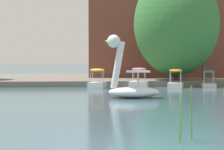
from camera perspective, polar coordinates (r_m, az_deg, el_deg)
The scene contains 11 objects.
ground_plane at distance 9.95m, azimuth 4.41°, elevation -9.24°, with size 694.08×694.08×0.00m, color #385966.
shore_bank_far at distance 42.48m, azimuth -2.54°, elevation -0.51°, with size 125.26×19.89×0.42m, color #6B665B.
swan_boat at distance 22.69m, azimuth 2.39°, elevation -1.03°, with size 2.96×1.77×3.31m.
pedal_boat_yellow at distance 30.98m, azimuth -1.95°, elevation -0.96°, with size 1.48×2.18×1.41m.
pedal_boat_pink at distance 31.69m, azimuth 3.57°, elevation -0.94°, with size 1.79×2.54×1.46m.
pedal_boat_orange at distance 31.89m, azimuth 8.34°, elevation -0.94°, with size 1.51×2.01×1.35m.
pedal_boat_teal at distance 32.94m, azimuth 12.56°, elevation -0.86°, with size 1.36×1.96×1.27m.
tree_willow_overhanging at distance 35.30m, azimuth 8.44°, elevation 6.65°, with size 9.34×9.34×8.65m.
person_on_path at distance 35.02m, azimuth 11.94°, elevation 0.84°, with size 0.26×0.26×1.70m.
apartment_block at distance 46.16m, azimuth 6.50°, elevation 7.95°, with size 15.07×11.82×12.91m, color brown.
reed_clump_foreground at distance 10.53m, azimuth 14.33°, elevation -5.27°, with size 2.27×0.93×1.39m.
Camera 1 is at (-1.54, -9.64, 1.90)m, focal length 69.67 mm.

